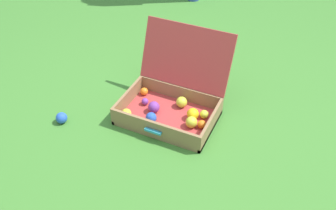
{
  "coord_description": "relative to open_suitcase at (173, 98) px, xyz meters",
  "views": [
    {
      "loc": [
        0.66,
        -1.66,
        1.61
      ],
      "look_at": [
        -0.09,
        -0.03,
        0.12
      ],
      "focal_mm": 39.12,
      "sensor_mm": 36.0,
      "label": 1
    }
  ],
  "objects": [
    {
      "name": "open_suitcase",
      "position": [
        0.0,
        0.0,
        0.0
      ],
      "size": [
        0.61,
        0.59,
        0.52
      ],
      "color": "#B23838",
      "rests_on": "ground"
    },
    {
      "name": "ground_plane",
      "position": [
        0.09,
        -0.04,
        -0.11
      ],
      "size": [
        16.0,
        16.0,
        0.0
      ],
      "primitive_type": "plane",
      "color": "#3D7A2D"
    },
    {
      "name": "stray_ball_on_grass",
      "position": [
        -0.61,
        -0.4,
        -0.08
      ],
      "size": [
        0.07,
        0.07,
        0.07
      ],
      "primitive_type": "sphere",
      "color": "blue",
      "rests_on": "ground"
    }
  ]
}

